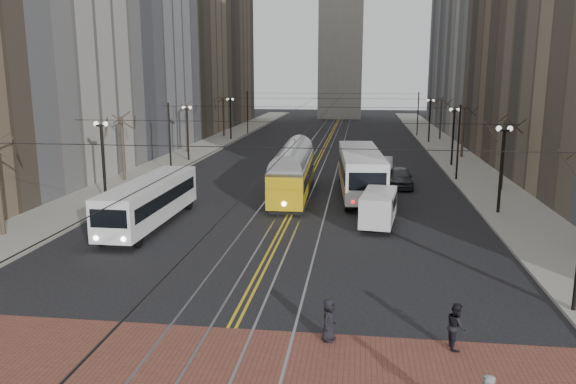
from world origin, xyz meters
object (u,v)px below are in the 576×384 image
(sedan_silver, at_px, (384,165))
(pedestrian_a, at_px, (329,320))
(streetcar, at_px, (293,176))
(sedan_grey, at_px, (400,177))
(cargo_van, at_px, (378,209))
(pedestrian_c, at_px, (456,326))
(rear_bus, at_px, (360,173))
(transit_bus, at_px, (150,203))

(sedan_silver, distance_m, pedestrian_a, 35.03)
(streetcar, bearing_deg, sedan_grey, 26.83)
(cargo_van, bearing_deg, sedan_grey, 87.60)
(sedan_silver, bearing_deg, streetcar, -120.63)
(sedan_grey, xyz_separation_m, pedestrian_a, (-4.28, -28.05, -0.05))
(sedan_grey, xyz_separation_m, pedestrian_c, (0.02, -28.05, -0.01))
(cargo_van, bearing_deg, pedestrian_c, -74.78)
(sedan_grey, bearing_deg, rear_bus, -132.61)
(streetcar, xyz_separation_m, pedestrian_a, (4.08, -23.49, -0.78))
(transit_bus, relative_size, sedan_silver, 2.52)
(sedan_grey, height_order, pedestrian_c, sedan_grey)
(sedan_grey, distance_m, pedestrian_a, 28.38)
(streetcar, relative_size, sedan_silver, 2.96)
(sedan_silver, distance_m, pedestrian_c, 34.89)
(cargo_van, bearing_deg, streetcar, 134.95)
(cargo_van, bearing_deg, transit_bus, -166.18)
(pedestrian_a, bearing_deg, cargo_van, 9.73)
(transit_bus, xyz_separation_m, sedan_silver, (14.94, 21.02, -0.67))
(streetcar, height_order, cargo_van, streetcar)
(sedan_grey, height_order, pedestrian_a, sedan_grey)
(transit_bus, height_order, sedan_silver, transit_bus)
(transit_bus, distance_m, pedestrian_a, 18.16)
(transit_bus, distance_m, sedan_grey, 21.40)
(rear_bus, height_order, cargo_van, rear_bus)
(streetcar, xyz_separation_m, sedan_silver, (7.29, 11.38, -0.82))
(transit_bus, height_order, sedan_grey, transit_bus)
(rear_bus, height_order, pedestrian_a, rear_bus)
(streetcar, distance_m, cargo_van, 10.17)
(pedestrian_a, bearing_deg, sedan_silver, 12.33)
(sedan_grey, bearing_deg, transit_bus, -137.83)
(transit_bus, xyz_separation_m, streetcar, (7.65, 9.63, 0.15))
(streetcar, height_order, rear_bus, rear_bus)
(transit_bus, bearing_deg, cargo_van, 7.17)
(rear_bus, distance_m, pedestrian_c, 24.79)
(streetcar, distance_m, pedestrian_a, 23.86)
(cargo_van, distance_m, sedan_silver, 19.46)
(sedan_grey, distance_m, sedan_silver, 6.91)
(streetcar, bearing_deg, rear_bus, 10.03)
(streetcar, bearing_deg, pedestrian_a, -81.93)
(streetcar, relative_size, rear_bus, 1.01)
(transit_bus, distance_m, streetcar, 12.30)
(streetcar, distance_m, sedan_grey, 9.55)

